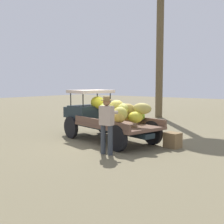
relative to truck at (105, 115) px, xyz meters
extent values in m
plane|color=#71674C|center=(-0.14, 0.24, -0.94)|extent=(60.00, 60.00, 0.00)
cube|color=#1B272D|center=(-0.30, 0.06, -0.47)|extent=(3.99, 1.35, 0.16)
cylinder|color=black|center=(1.29, 0.50, -0.52)|extent=(0.85, 0.33, 0.84)
cylinder|color=black|center=(0.92, -1.06, -0.52)|extent=(0.85, 0.33, 0.84)
cylinder|color=black|center=(-1.43, 1.15, -0.52)|extent=(0.85, 0.33, 0.84)
cylinder|color=black|center=(-1.80, -0.41, -0.52)|extent=(0.85, 0.33, 0.84)
cube|color=brown|center=(-0.74, 0.16, -0.29)|extent=(3.32, 2.36, 0.10)
cube|color=brown|center=(-0.56, 0.94, -0.13)|extent=(2.94, 0.77, 0.22)
cube|color=brown|center=(-0.92, -0.62, -0.13)|extent=(2.94, 0.77, 0.22)
cube|color=#1B272D|center=(0.91, -0.23, 0.03)|extent=(1.42, 1.73, 0.55)
cube|color=#1B272D|center=(1.79, -0.44, -0.02)|extent=(0.93, 1.20, 0.44)
cylinder|color=black|center=(1.49, 0.30, 0.58)|extent=(0.04, 0.04, 0.55)
cylinder|color=black|center=(1.19, -0.96, 0.58)|extent=(0.04, 0.04, 0.55)
cylinder|color=black|center=(0.64, 0.50, 0.58)|extent=(0.04, 0.04, 0.55)
cylinder|color=black|center=(0.34, -0.76, 0.58)|extent=(0.04, 0.04, 0.55)
cube|color=beige|center=(0.91, -0.23, 0.86)|extent=(1.54, 1.76, 0.12)
ellipsoid|color=yellow|center=(-1.68, 0.50, 0.10)|extent=(0.63, 0.62, 0.39)
ellipsoid|color=#A7C84A|center=(0.28, -0.71, 0.09)|extent=(0.69, 0.66, 0.54)
ellipsoid|color=yellow|center=(0.42, -0.09, 0.45)|extent=(0.67, 0.47, 0.47)
ellipsoid|color=tan|center=(-1.78, 0.27, 0.37)|extent=(0.69, 0.45, 0.40)
ellipsoid|color=gold|center=(-1.38, 0.98, 0.13)|extent=(0.67, 0.67, 0.46)
ellipsoid|color=#8DBF2C|center=(-1.24, -0.34, 0.06)|extent=(0.61, 0.55, 0.54)
ellipsoid|color=#BCB94D|center=(-1.20, 0.52, 0.34)|extent=(0.70, 0.67, 0.44)
ellipsoid|color=gold|center=(-1.24, 0.35, 0.27)|extent=(0.81, 0.75, 0.58)
ellipsoid|color=#AFC83D|center=(-0.59, 0.76, 0.29)|extent=(0.66, 0.67, 0.53)
ellipsoid|color=#B9C847|center=(-0.41, 0.34, 0.17)|extent=(0.67, 0.50, 0.51)
ellipsoid|color=#8DAB3E|center=(0.28, -0.39, -0.02)|extent=(0.54, 0.56, 0.53)
ellipsoid|color=#C9BF4C|center=(-1.38, 0.93, 0.22)|extent=(0.54, 0.51, 0.50)
ellipsoid|color=gold|center=(-1.11, 0.13, 0.11)|extent=(0.80, 0.71, 0.53)
ellipsoid|color=gold|center=(-0.65, 0.14, 0.37)|extent=(0.62, 0.60, 0.56)
cylinder|color=#383D46|center=(-1.27, 1.64, -0.49)|extent=(0.15, 0.15, 0.89)
cylinder|color=#383D46|center=(-1.53, 1.62, -0.49)|extent=(0.15, 0.15, 0.89)
cube|color=#BEA99A|center=(-1.40, 1.63, 0.24)|extent=(0.41, 0.27, 0.57)
cylinder|color=#BEA99A|center=(-1.29, 1.54, 0.32)|extent=(0.34, 0.36, 0.10)
cylinder|color=#BEA99A|center=(-1.49, 1.53, 0.32)|extent=(0.31, 0.39, 0.10)
sphere|color=#9E6F48|center=(-1.40, 1.63, 0.63)|extent=(0.22, 0.22, 0.22)
cylinder|color=#9D7E49|center=(-1.40, 1.63, 0.70)|extent=(0.34, 0.34, 0.02)
cylinder|color=#9D7E49|center=(-1.40, 1.63, 0.76)|extent=(0.20, 0.20, 0.10)
cube|color=olive|center=(-2.57, -0.41, -0.69)|extent=(0.56, 0.51, 0.50)
cylinder|color=brown|center=(1.78, -7.47, 4.11)|extent=(0.44, 0.44, 10.11)
camera|label=1|loc=(-6.66, 8.17, 1.22)|focal=45.71mm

